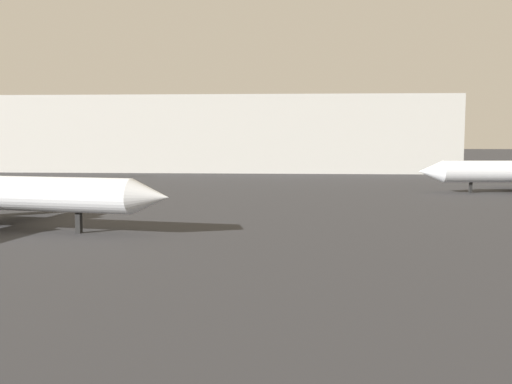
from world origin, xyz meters
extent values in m
cone|color=silver|center=(-9.75, 38.64, 3.11)|extent=(3.57, 3.34, 2.85)
cylinder|color=#4C4C54|center=(-23.97, 44.92, 2.54)|extent=(2.77, 1.93, 1.53)
cube|color=black|center=(-15.90, 39.68, 0.84)|extent=(0.49, 0.49, 1.68)
cone|color=silver|center=(19.79, 74.44, 2.91)|extent=(3.41, 3.14, 2.94)
cube|color=black|center=(25.23, 74.78, 0.72)|extent=(0.39, 0.39, 1.43)
cube|color=#B7B7B2|center=(-12.74, 120.26, 7.87)|extent=(93.93, 18.35, 15.74)
camera|label=1|loc=(1.60, -6.82, 8.08)|focal=41.69mm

